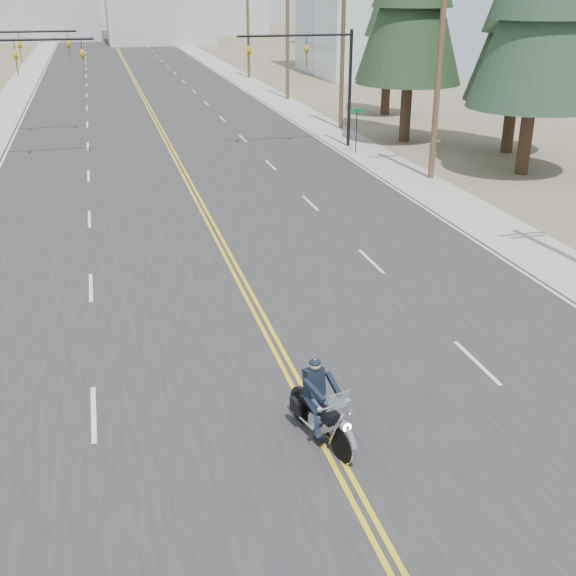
# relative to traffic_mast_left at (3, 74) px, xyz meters

# --- Properties ---
(ground_plane) EXTENTS (400.00, 400.00, 0.00)m
(ground_plane) POSITION_rel_traffic_mast_left_xyz_m (8.98, -32.00, -4.94)
(ground_plane) COLOR #776D56
(ground_plane) RESTS_ON ground
(road) EXTENTS (20.00, 200.00, 0.01)m
(road) POSITION_rel_traffic_mast_left_xyz_m (8.98, 38.00, -4.93)
(road) COLOR #303033
(road) RESTS_ON ground
(sidewalk_left) EXTENTS (3.00, 200.00, 0.01)m
(sidewalk_left) POSITION_rel_traffic_mast_left_xyz_m (-2.52, 38.00, -4.93)
(sidewalk_left) COLOR #A5A5A0
(sidewalk_left) RESTS_ON ground
(sidewalk_right) EXTENTS (3.00, 200.00, 0.01)m
(sidewalk_right) POSITION_rel_traffic_mast_left_xyz_m (20.48, 38.00, -4.93)
(sidewalk_right) COLOR #A5A5A0
(sidewalk_right) RESTS_ON ground
(traffic_mast_left) EXTENTS (7.10, 0.26, 7.00)m
(traffic_mast_left) POSITION_rel_traffic_mast_left_xyz_m (0.00, 0.00, 0.00)
(traffic_mast_left) COLOR black
(traffic_mast_left) RESTS_ON ground
(traffic_mast_right) EXTENTS (7.10, 0.26, 7.00)m
(traffic_mast_right) POSITION_rel_traffic_mast_left_xyz_m (17.95, 0.00, 0.00)
(traffic_mast_right) COLOR black
(traffic_mast_right) RESTS_ON ground
(traffic_mast_far) EXTENTS (6.10, 0.26, 7.00)m
(traffic_mast_far) POSITION_rel_traffic_mast_left_xyz_m (-0.33, 8.00, -0.06)
(traffic_mast_far) COLOR black
(traffic_mast_far) RESTS_ON ground
(street_sign) EXTENTS (0.90, 0.06, 2.62)m
(street_sign) POSITION_rel_traffic_mast_left_xyz_m (19.78, -2.00, -3.13)
(street_sign) COLOR black
(street_sign) RESTS_ON ground
(utility_pole_b) EXTENTS (2.20, 0.30, 11.50)m
(utility_pole_b) POSITION_rel_traffic_mast_left_xyz_m (21.48, -9.00, 1.05)
(utility_pole_b) COLOR brown
(utility_pole_b) RESTS_ON ground
(utility_pole_c) EXTENTS (2.20, 0.30, 11.00)m
(utility_pole_c) POSITION_rel_traffic_mast_left_xyz_m (21.48, 6.00, 0.79)
(utility_pole_c) COLOR brown
(utility_pole_c) RESTS_ON ground
(utility_pole_d) EXTENTS (2.20, 0.30, 11.50)m
(utility_pole_d) POSITION_rel_traffic_mast_left_xyz_m (21.48, 21.00, 1.05)
(utility_pole_d) COLOR brown
(utility_pole_d) RESTS_ON ground
(utility_pole_e) EXTENTS (2.20, 0.30, 11.00)m
(utility_pole_e) POSITION_rel_traffic_mast_left_xyz_m (21.48, 38.00, 0.79)
(utility_pole_e) COLOR brown
(utility_pole_e) RESTS_ON ground
(haze_bldg_b) EXTENTS (18.00, 14.00, 14.00)m
(haze_bldg_b) POSITION_rel_traffic_mast_left_xyz_m (16.98, 93.00, 2.06)
(haze_bldg_b) COLOR #ADB2B7
(haze_bldg_b) RESTS_ON ground
(haze_bldg_e) EXTENTS (14.00, 14.00, 12.00)m
(haze_bldg_e) POSITION_rel_traffic_mast_left_xyz_m (33.98, 118.00, 1.06)
(haze_bldg_e) COLOR #B7BCC6
(haze_bldg_e) RESTS_ON ground
(motorcyclist) EXTENTS (1.62, 2.60, 1.88)m
(motorcyclist) POSITION_rel_traffic_mast_left_xyz_m (8.89, -30.34, -4.00)
(motorcyclist) COLOR black
(motorcyclist) RESTS_ON ground
(conifer_far) EXTENTS (4.94, 4.94, 13.22)m
(conifer_far) POSITION_rel_traffic_mast_left_xyz_m (26.80, 10.89, 2.65)
(conifer_far) COLOR #382619
(conifer_far) RESTS_ON ground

